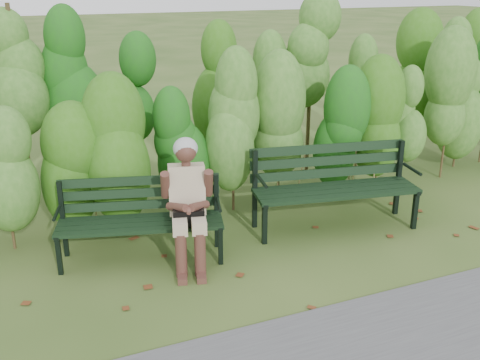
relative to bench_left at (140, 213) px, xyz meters
name	(u,v)px	position (x,y,z in m)	size (l,w,h in m)	color
ground	(254,264)	(0.96, -0.59, -0.46)	(80.00, 80.00, 0.00)	#2E4B19
hedge_band	(190,100)	(0.96, 1.28, 0.79)	(11.04, 1.67, 2.42)	#47381E
leaf_litter	(253,265)	(0.93, -0.62, -0.46)	(5.70, 2.15, 0.01)	brown
bench_left	(140,213)	(0.00, 0.00, 0.00)	(1.66, 0.91, 0.79)	black
bench_right	(333,180)	(2.13, -0.08, 0.06)	(1.86, 0.90, 0.89)	black
seated_woman	(188,196)	(0.40, -0.28, 0.22)	(0.53, 0.78, 1.22)	#BAAD8A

